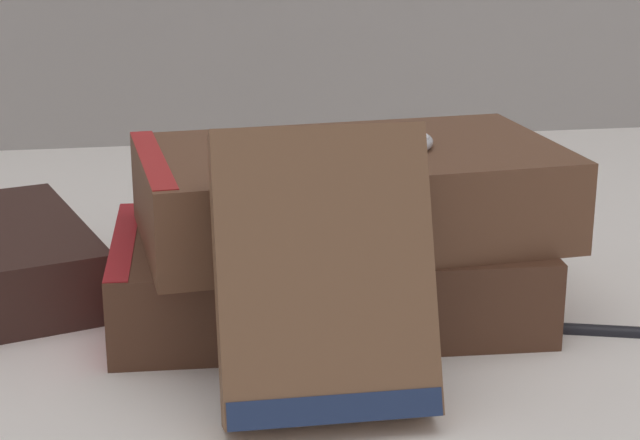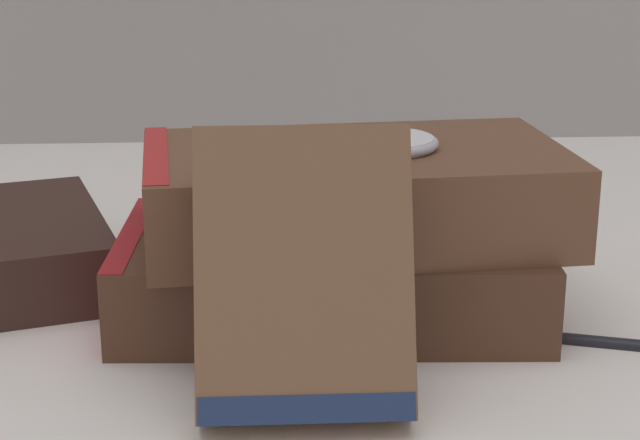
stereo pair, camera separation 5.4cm
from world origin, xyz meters
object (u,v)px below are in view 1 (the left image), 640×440
object	(u,v)px
book_flat_top	(341,193)
reading_glasses	(270,244)
book_leaning_front	(324,285)
book_flat_bottom	(314,272)
pocket_watch	(382,141)

from	to	relation	value
book_flat_top	reading_glasses	bearing A→B (deg)	96.28
book_flat_top	book_leaning_front	world-z (taller)	book_leaning_front
book_flat_bottom	pocket_watch	distance (m)	0.08
book_flat_top	pocket_watch	world-z (taller)	pocket_watch
book_flat_top	book_leaning_front	bearing A→B (deg)	-109.20
book_leaning_front	reading_glasses	bearing A→B (deg)	89.69
book_flat_bottom	book_flat_top	size ratio (longest dim) A/B	1.01
book_leaning_front	pocket_watch	distance (m)	0.12
book_flat_top	pocket_watch	xyz separation A→B (m)	(0.02, 0.00, 0.03)
book_flat_bottom	book_leaning_front	world-z (taller)	book_leaning_front
book_flat_bottom	reading_glasses	distance (m)	0.11
book_flat_top	reading_glasses	world-z (taller)	book_flat_top
book_leaning_front	reading_glasses	world-z (taller)	book_leaning_front
book_flat_top	pocket_watch	size ratio (longest dim) A/B	4.06
book_leaning_front	pocket_watch	xyz separation A→B (m)	(0.05, 0.10, 0.04)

